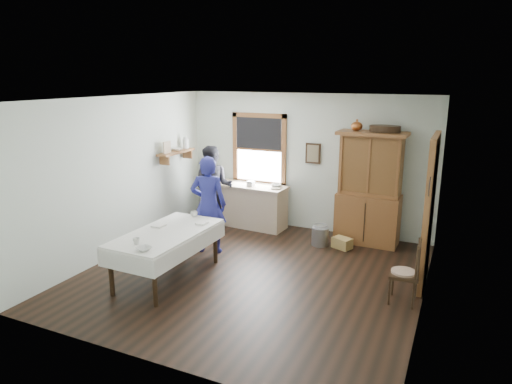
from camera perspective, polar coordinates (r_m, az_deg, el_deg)
room at (r=6.80m, az=-0.45°, el=0.15°), size 5.01×5.01×2.70m
window at (r=9.36m, az=0.39°, el=5.84°), size 1.18×0.07×1.48m
doorway at (r=7.08m, az=20.98°, el=-1.82°), size 0.09×1.14×2.22m
wall_shelf at (r=9.23m, az=-9.82°, el=5.12°), size 0.24×1.00×0.44m
framed_picture at (r=8.96m, az=7.12°, el=4.80°), size 0.30×0.04×0.40m
rug_beater at (r=6.42m, az=21.00°, el=1.71°), size 0.01×0.27×0.27m
work_counter at (r=9.34m, az=-0.73°, el=-1.72°), size 1.56×0.67×0.87m
china_hutch at (r=8.51m, az=13.97°, el=0.42°), size 1.23×0.60×2.06m
dining_table at (r=7.12m, az=-11.03°, el=-7.74°), size 1.02×1.89×0.75m
spindle_chair at (r=6.56m, az=18.04°, el=-9.42°), size 0.45×0.45×0.90m
pail at (r=8.47m, az=8.01°, el=-5.49°), size 0.38×0.38×0.33m
wicker_basket at (r=8.40m, az=10.72°, el=-6.28°), size 0.39×0.34×0.19m
woman_blue at (r=7.93m, az=-5.95°, el=-2.04°), size 0.67×0.54×1.58m
figure_dark at (r=9.25m, az=-5.35°, el=0.23°), size 0.89×0.78×1.55m
table_cup_a at (r=7.64m, az=-7.75°, el=-2.72°), size 0.15×0.15×0.09m
table_cup_b at (r=6.57m, az=-14.74°, el=-5.96°), size 0.11×0.11×0.09m
table_bowl at (r=6.32m, az=-13.84°, el=-6.88°), size 0.27×0.27×0.05m
counter_book at (r=8.98m, az=1.94°, el=0.57°), size 0.21×0.25×0.02m
counter_bowl at (r=9.04m, az=2.52°, el=0.79°), size 0.27×0.27×0.06m
shelf_bowl at (r=9.24m, az=-9.78°, el=5.28°), size 0.22×0.22×0.05m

